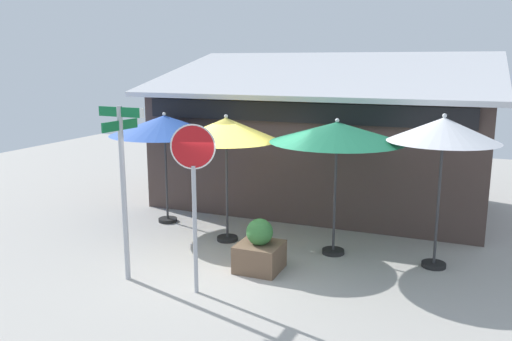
% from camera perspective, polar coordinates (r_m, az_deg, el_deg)
% --- Properties ---
extents(ground_plane, '(28.00, 28.00, 0.10)m').
position_cam_1_polar(ground_plane, '(9.88, -3.38, -10.68)').
color(ground_plane, '#ADA8A0').
extents(cafe_building, '(8.59, 4.68, 3.99)m').
position_cam_1_polar(cafe_building, '(13.83, 7.08, 2.78)').
color(cafe_building, '#473833').
rests_on(cafe_building, ground).
extents(street_sign_post, '(0.91, 0.85, 3.02)m').
position_cam_1_polar(street_sign_post, '(9.05, -14.30, -0.57)').
color(street_sign_post, '#A8AAB2').
rests_on(street_sign_post, ground).
extents(stop_sign, '(0.68, 0.25, 2.78)m').
position_cam_1_polar(stop_sign, '(8.28, -6.81, -0.92)').
color(stop_sign, '#A8AAB2').
rests_on(stop_sign, ground).
extents(patio_umbrella_royal_blue_left, '(2.51, 2.51, 2.60)m').
position_cam_1_polar(patio_umbrella_royal_blue_left, '(12.18, -9.95, 4.84)').
color(patio_umbrella_royal_blue_left, black).
rests_on(patio_umbrella_royal_blue_left, ground).
extents(patio_umbrella_mustard_center, '(2.15, 2.15, 2.68)m').
position_cam_1_polar(patio_umbrella_mustard_center, '(10.68, -3.27, 4.43)').
color(patio_umbrella_mustard_center, black).
rests_on(patio_umbrella_mustard_center, ground).
extents(patio_umbrella_forest_green_right, '(2.56, 2.56, 2.68)m').
position_cam_1_polar(patio_umbrella_forest_green_right, '(10.00, 8.80, 4.07)').
color(patio_umbrella_forest_green_right, black).
rests_on(patio_umbrella_forest_green_right, ground).
extents(patio_umbrella_ivory_far_right, '(1.95, 1.95, 2.84)m').
position_cam_1_polar(patio_umbrella_ivory_far_right, '(9.76, 19.76, 4.05)').
color(patio_umbrella_ivory_far_right, black).
rests_on(patio_umbrella_ivory_far_right, ground).
extents(sidewalk_planter, '(0.78, 0.78, 0.97)m').
position_cam_1_polar(sidewalk_planter, '(9.57, 0.39, -8.66)').
color(sidewalk_planter, brown).
rests_on(sidewalk_planter, ground).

